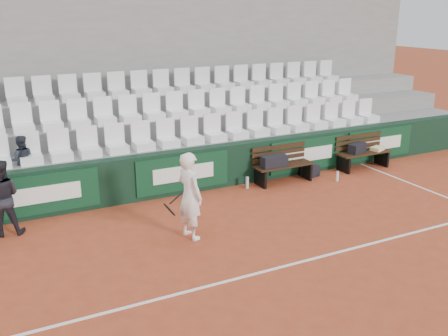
% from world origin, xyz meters
% --- Properties ---
extents(ground, '(80.00, 80.00, 0.00)m').
position_xyz_m(ground, '(0.00, 0.00, 0.00)').
color(ground, '#AA4426').
rests_on(ground, ground).
extents(court_baseline, '(18.00, 0.06, 0.01)m').
position_xyz_m(court_baseline, '(0.00, 0.00, 0.00)').
color(court_baseline, white).
rests_on(court_baseline, ground).
extents(back_barrier, '(18.00, 0.34, 1.00)m').
position_xyz_m(back_barrier, '(0.07, 3.99, 0.50)').
color(back_barrier, black).
rests_on(back_barrier, ground).
extents(grandstand_tier_front, '(18.00, 0.95, 1.00)m').
position_xyz_m(grandstand_tier_front, '(0.00, 4.62, 0.50)').
color(grandstand_tier_front, gray).
rests_on(grandstand_tier_front, ground).
extents(grandstand_tier_mid, '(18.00, 0.95, 1.45)m').
position_xyz_m(grandstand_tier_mid, '(0.00, 5.58, 0.72)').
color(grandstand_tier_mid, gray).
rests_on(grandstand_tier_mid, ground).
extents(grandstand_tier_back, '(18.00, 0.95, 1.90)m').
position_xyz_m(grandstand_tier_back, '(0.00, 6.53, 0.95)').
color(grandstand_tier_back, gray).
rests_on(grandstand_tier_back, ground).
extents(grandstand_rear_wall, '(18.00, 0.30, 4.40)m').
position_xyz_m(grandstand_rear_wall, '(0.00, 7.15, 2.20)').
color(grandstand_rear_wall, gray).
rests_on(grandstand_rear_wall, ground).
extents(seat_row_front, '(11.90, 0.44, 0.63)m').
position_xyz_m(seat_row_front, '(0.00, 4.45, 1.31)').
color(seat_row_front, white).
rests_on(seat_row_front, grandstand_tier_front).
extents(seat_row_mid, '(11.90, 0.44, 0.63)m').
position_xyz_m(seat_row_mid, '(0.00, 5.40, 1.77)').
color(seat_row_mid, white).
rests_on(seat_row_mid, grandstand_tier_mid).
extents(seat_row_back, '(11.90, 0.44, 0.63)m').
position_xyz_m(seat_row_back, '(0.00, 6.35, 2.21)').
color(seat_row_back, silver).
rests_on(seat_row_back, grandstand_tier_back).
extents(bench_left, '(1.50, 0.56, 0.45)m').
position_xyz_m(bench_left, '(2.30, 3.55, 0.23)').
color(bench_left, '#331D0F').
rests_on(bench_left, ground).
extents(bench_right, '(1.50, 0.56, 0.45)m').
position_xyz_m(bench_right, '(4.78, 3.54, 0.23)').
color(bench_right, '#311E0E').
rests_on(bench_right, ground).
extents(sports_bag_left, '(0.64, 0.28, 0.27)m').
position_xyz_m(sports_bag_left, '(1.99, 3.50, 0.59)').
color(sports_bag_left, black).
rests_on(sports_bag_left, bench_left).
extents(sports_bag_right, '(0.57, 0.39, 0.24)m').
position_xyz_m(sports_bag_right, '(4.59, 3.58, 0.57)').
color(sports_bag_right, black).
rests_on(sports_bag_right, bench_right).
extents(towel, '(0.41, 0.35, 0.10)m').
position_xyz_m(towel, '(5.21, 3.51, 0.50)').
color(towel, beige).
rests_on(towel, bench_right).
extents(sports_bag_ground, '(0.49, 0.36, 0.27)m').
position_xyz_m(sports_bag_ground, '(3.15, 3.62, 0.13)').
color(sports_bag_ground, black).
rests_on(sports_bag_ground, ground).
extents(water_bottle_near, '(0.08, 0.08, 0.28)m').
position_xyz_m(water_bottle_near, '(1.30, 3.56, 0.14)').
color(water_bottle_near, silver).
rests_on(water_bottle_near, ground).
extents(water_bottle_far, '(0.07, 0.07, 0.24)m').
position_xyz_m(water_bottle_far, '(3.53, 3.02, 0.12)').
color(water_bottle_far, silver).
rests_on(water_bottle_far, ground).
extents(tennis_player, '(0.76, 0.67, 1.63)m').
position_xyz_m(tennis_player, '(-0.92, 1.72, 0.81)').
color(tennis_player, white).
rests_on(tennis_player, ground).
extents(ball_kid, '(0.79, 0.66, 1.45)m').
position_xyz_m(ball_kid, '(-3.98, 3.39, 0.73)').
color(ball_kid, black).
rests_on(ball_kid, ground).
extents(spectator_c, '(0.55, 0.46, 1.05)m').
position_xyz_m(spectator_c, '(-3.47, 4.50, 1.52)').
color(spectator_c, '#1F252F').
rests_on(spectator_c, grandstand_tier_front).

